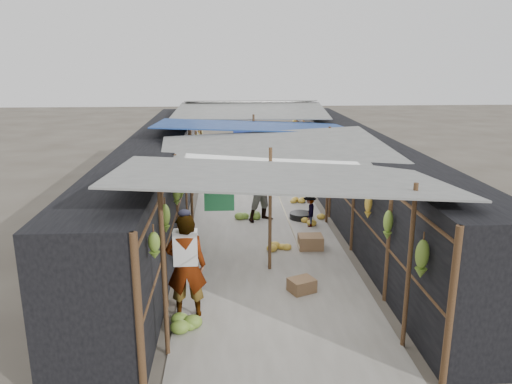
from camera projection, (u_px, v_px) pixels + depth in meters
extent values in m
plane|color=#6B6356|center=(287.00, 350.00, 7.61)|extent=(80.00, 80.00, 0.00)
cube|color=#9E998E|center=(259.00, 218.00, 13.87)|extent=(3.60, 16.00, 0.02)
cube|color=black|center=(159.00, 179.00, 13.42)|extent=(1.40, 15.00, 2.30)
cube|color=black|center=(356.00, 177.00, 13.74)|extent=(1.40, 15.00, 2.30)
cube|color=#97714D|center=(310.00, 242.00, 11.58)|extent=(0.56, 0.45, 0.33)
cube|color=#97714D|center=(302.00, 286.00, 9.44)|extent=(0.57, 0.53, 0.28)
cube|color=#97714D|center=(241.00, 172.00, 18.95)|extent=(0.43, 0.36, 0.27)
cylinder|color=black|center=(301.00, 216.00, 13.75)|extent=(0.61, 0.61, 0.18)
imported|color=white|center=(186.00, 266.00, 8.39)|extent=(0.69, 0.46, 1.85)
imported|color=navy|center=(264.00, 188.00, 13.40)|extent=(1.10, 1.00, 1.83)
imported|color=#534E48|center=(310.00, 211.00, 13.04)|extent=(0.43, 0.62, 0.89)
cylinder|color=brown|center=(164.00, 274.00, 7.17)|extent=(0.07, 0.07, 2.60)
cylinder|color=brown|center=(409.00, 268.00, 7.38)|extent=(0.07, 0.07, 2.60)
cylinder|color=brown|center=(270.00, 211.00, 10.16)|extent=(0.07, 0.07, 2.60)
cylinder|color=brown|center=(191.00, 178.00, 12.95)|extent=(0.07, 0.07, 2.60)
cylinder|color=brown|center=(328.00, 176.00, 13.16)|extent=(0.07, 0.07, 2.60)
cylinder|color=brown|center=(254.00, 155.00, 15.95)|extent=(0.07, 0.07, 2.60)
cylinder|color=brown|center=(201.00, 141.00, 18.73)|extent=(0.07, 0.07, 2.60)
cylinder|color=brown|center=(296.00, 140.00, 18.94)|extent=(0.07, 0.07, 2.60)
cube|color=gray|center=(282.00, 176.00, 7.92)|extent=(5.21, 3.19, 0.52)
cube|color=gray|center=(275.00, 149.00, 11.06)|extent=(5.23, 3.73, 0.50)
cube|color=#1F4690|center=(253.00, 125.00, 14.20)|extent=(5.40, 3.60, 0.41)
cube|color=gray|center=(251.00, 110.00, 17.36)|extent=(5.37, 3.66, 0.27)
cube|color=gray|center=(250.00, 102.00, 19.65)|extent=(5.00, 1.99, 0.24)
cylinder|color=brown|center=(184.00, 146.00, 13.22)|extent=(0.06, 15.00, 0.06)
cylinder|color=brown|center=(333.00, 144.00, 13.46)|extent=(0.06, 15.00, 0.06)
cylinder|color=gray|center=(259.00, 145.00, 13.34)|extent=(0.02, 15.00, 0.02)
cube|color=#AD1A2F|center=(302.00, 168.00, 12.02)|extent=(0.50, 0.03, 0.60)
cube|color=#161893|center=(269.00, 176.00, 11.27)|extent=(0.55, 0.03, 0.65)
cube|color=#22673B|center=(219.00, 194.00, 9.89)|extent=(0.60, 0.03, 0.70)
cube|color=#213699|center=(243.00, 133.00, 17.52)|extent=(0.65, 0.03, 0.60)
ellipsoid|color=olive|center=(154.00, 245.00, 6.80)|extent=(0.17, 0.14, 0.39)
ellipsoid|color=olive|center=(165.00, 219.00, 8.09)|extent=(0.16, 0.13, 0.50)
ellipsoid|color=olive|center=(177.00, 196.00, 9.96)|extent=(0.15, 0.13, 0.38)
ellipsoid|color=olive|center=(181.00, 186.00, 10.89)|extent=(0.15, 0.13, 0.59)
ellipsoid|color=olive|center=(186.00, 164.00, 12.55)|extent=(0.18, 0.15, 0.48)
ellipsoid|color=gold|center=(191.00, 155.00, 14.43)|extent=(0.19, 0.17, 0.41)
ellipsoid|color=gold|center=(194.00, 150.00, 15.40)|extent=(0.16, 0.14, 0.58)
ellipsoid|color=olive|center=(197.00, 140.00, 17.26)|extent=(0.15, 0.12, 0.43)
ellipsoid|color=gold|center=(199.00, 128.00, 18.75)|extent=(0.16, 0.14, 0.42)
ellipsoid|color=olive|center=(201.00, 129.00, 20.15)|extent=(0.17, 0.14, 0.57)
ellipsoid|color=olive|center=(422.00, 259.00, 7.09)|extent=(0.20, 0.17, 0.59)
ellipsoid|color=olive|center=(388.00, 225.00, 8.56)|extent=(0.17, 0.14, 0.53)
ellipsoid|color=gold|center=(368.00, 206.00, 9.73)|extent=(0.15, 0.13, 0.51)
ellipsoid|color=olive|center=(347.00, 172.00, 11.41)|extent=(0.19, 0.16, 0.48)
ellipsoid|color=gold|center=(332.00, 166.00, 13.04)|extent=(0.19, 0.16, 0.42)
ellipsoid|color=olive|center=(322.00, 150.00, 14.31)|extent=(0.19, 0.17, 0.44)
ellipsoid|color=olive|center=(312.00, 147.00, 15.90)|extent=(0.18, 0.15, 0.41)
ellipsoid|color=gold|center=(307.00, 140.00, 16.93)|extent=(0.15, 0.13, 0.50)
ellipsoid|color=gold|center=(299.00, 131.00, 18.66)|extent=(0.15, 0.12, 0.36)
ellipsoid|color=gold|center=(295.00, 123.00, 19.81)|extent=(0.18, 0.15, 0.39)
ellipsoid|color=olive|center=(247.00, 215.00, 13.72)|extent=(0.55, 0.47, 0.27)
ellipsoid|color=olive|center=(188.00, 321.00, 8.20)|extent=(0.47, 0.40, 0.24)
ellipsoid|color=gold|center=(315.00, 217.00, 13.39)|extent=(0.70, 0.59, 0.35)
ellipsoid|color=gold|center=(214.00, 179.00, 17.66)|extent=(0.62, 0.52, 0.31)
ellipsoid|color=olive|center=(193.00, 241.00, 11.76)|extent=(0.55, 0.47, 0.27)
ellipsoid|color=gold|center=(284.00, 241.00, 11.64)|extent=(0.68, 0.58, 0.34)
ellipsoid|color=olive|center=(285.00, 175.00, 18.17)|extent=(0.69, 0.59, 0.35)
ellipsoid|color=gold|center=(293.00, 199.00, 15.10)|extent=(0.68, 0.58, 0.34)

